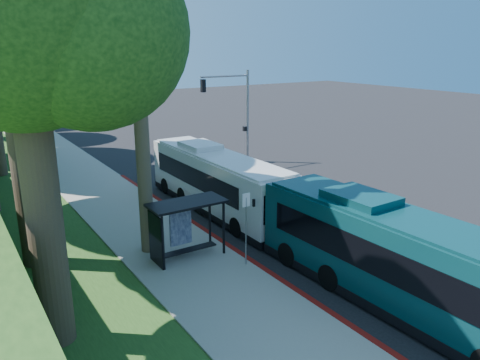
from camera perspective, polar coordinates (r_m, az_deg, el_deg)
ground at (r=26.20m, az=4.44°, el=-3.48°), size 140.00×140.00×0.00m
sidewalk at (r=22.75m, az=-10.42°, el=-6.67°), size 4.50×70.00×0.12m
red_curb at (r=20.47m, az=0.08°, el=-9.05°), size 0.25×30.00×0.13m
grass_verge at (r=26.10m, az=-26.49°, el=-5.22°), size 8.00×70.00×0.06m
bus_shelter at (r=19.69m, az=-7.28°, el=-4.73°), size 3.20×1.51×2.55m
stop_sign_pole at (r=18.71m, az=0.73°, el=-4.83°), size 0.35×0.06×3.17m
traffic_signal_pole at (r=35.31m, az=-0.46°, el=9.07°), size 4.10×0.30×7.00m
tree_6 at (r=13.69m, az=-25.05°, el=18.60°), size 7.56×7.20×13.74m
white_bus at (r=25.49m, az=-2.87°, el=-0.04°), size 2.52×11.56×3.44m
teal_bus at (r=17.09m, az=18.86°, el=-9.04°), size 2.84×12.14×3.60m
pickup at (r=34.29m, az=-5.42°, el=2.42°), size 2.75×5.10×1.36m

